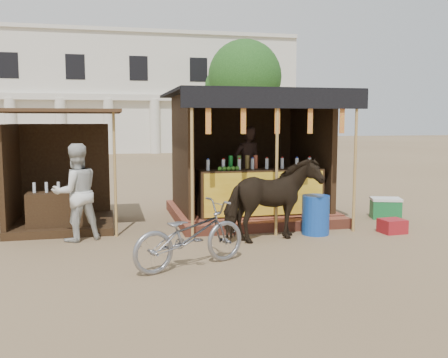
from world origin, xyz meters
TOP-DOWN VIEW (x-y plane):
  - ground at (0.00, 0.00)m, footprint 120.00×120.00m
  - main_stall at (1.00, 3.36)m, footprint 3.60×3.61m
  - secondary_stall at (-3.17, 3.24)m, footprint 2.40×2.40m
  - cow at (0.79, 1.14)m, footprint 1.93×1.26m
  - motorbike at (-0.91, -0.12)m, footprint 1.97×1.31m
  - bystander at (-2.65, 2.00)m, footprint 1.04×0.93m
  - blue_barrel at (1.77, 1.49)m, footprint 0.60×0.60m
  - red_crate at (3.27, 1.25)m, footprint 0.47×0.43m
  - cooler at (3.93, 2.60)m, footprint 0.75×0.62m
  - background_building at (-2.00, 29.94)m, footprint 26.00×7.45m
  - tree at (5.81, 22.14)m, footprint 4.50×4.40m

SIDE VIEW (x-z plane):
  - ground at x=0.00m, z-range 0.00..0.00m
  - red_crate at x=3.27m, z-range 0.00..0.27m
  - cooler at x=3.93m, z-range 0.00..0.46m
  - blue_barrel at x=1.77m, z-range 0.00..0.75m
  - motorbike at x=-0.91m, z-range 0.00..0.98m
  - cow at x=0.79m, z-range 0.00..1.50m
  - secondary_stall at x=-3.17m, z-range -0.34..2.04m
  - bystander at x=-2.65m, z-range 0.00..1.76m
  - main_stall at x=1.00m, z-range -0.36..2.42m
  - background_building at x=-2.00m, z-range -0.11..8.07m
  - tree at x=5.81m, z-range 1.13..8.13m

